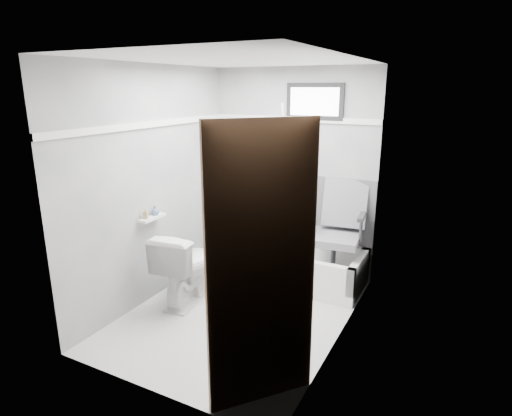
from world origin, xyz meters
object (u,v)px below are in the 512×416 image
Objects in this scene: office_chair at (334,231)px; toilet at (186,266)px; bathtub at (297,264)px; door at (278,297)px; soap_bottle_a at (146,213)px; soap_bottle_b at (155,211)px.

office_chair is 1.39× the size of toilet.
office_chair is (0.41, 0.03, 0.46)m from bathtub.
door reaches higher than soap_bottle_a.
bathtub is at bearing 44.48° from soap_bottle_a.
door reaches higher than soap_bottle_b.
door reaches higher than toilet.
bathtub is at bearing -138.75° from toilet.
door is at bearing -71.25° from bathtub.
soap_bottle_a is 0.98× the size of soap_bottle_b.
toilet reaches higher than bathtub.
toilet is (-1.26, -0.99, -0.28)m from office_chair.
toilet is at bearing 141.98° from door.
office_chair reaches higher than bathtub.
door is 19.70× the size of soap_bottle_a.
office_chair reaches higher than soap_bottle_b.
soap_bottle_b is (-1.92, 1.20, -0.04)m from door.
door is (1.60, -1.25, 0.61)m from toilet.
bathtub is 1.37× the size of office_chair.
soap_bottle_a is at bearing -135.52° from bathtub.
toilet is 7.74× the size of soap_bottle_a.
office_chair is 1.63m from toilet.
soap_bottle_b is (0.00, 0.14, -0.01)m from soap_bottle_a.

